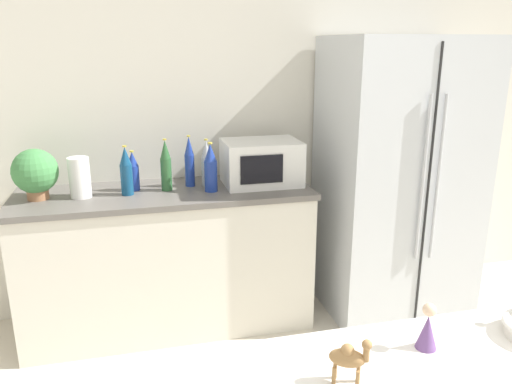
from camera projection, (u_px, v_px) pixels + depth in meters
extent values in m
cube|color=silver|center=(231.00, 121.00, 3.38)|extent=(8.00, 0.06, 2.55)
cube|color=silver|center=(169.00, 261.00, 3.20)|extent=(1.77, 0.60, 0.88)
cube|color=#66605B|center=(165.00, 193.00, 3.07)|extent=(1.80, 0.63, 0.03)
cube|color=silver|center=(397.00, 178.00, 3.33)|extent=(0.94, 0.73, 1.83)
cube|color=black|center=(427.00, 194.00, 2.99)|extent=(0.01, 0.01, 1.76)
cylinder|color=#B2B5BA|center=(423.00, 180.00, 2.94)|extent=(0.02, 0.02, 1.01)
cylinder|color=#B2B5BA|center=(438.00, 179.00, 2.96)|extent=(0.02, 0.02, 1.01)
cube|color=silver|center=(392.00, 384.00, 1.33)|extent=(1.71, 0.52, 0.03)
cylinder|color=#9E6B47|center=(38.00, 193.00, 2.89)|extent=(0.12, 0.12, 0.07)
sphere|color=#478E4C|center=(35.00, 171.00, 2.85)|extent=(0.26, 0.26, 0.26)
cylinder|color=white|center=(80.00, 177.00, 2.90)|extent=(0.12, 0.12, 0.24)
cube|color=white|center=(261.00, 162.00, 3.18)|extent=(0.48, 0.36, 0.28)
cube|color=black|center=(262.00, 169.00, 3.00)|extent=(0.26, 0.01, 0.17)
cylinder|color=navy|center=(133.00, 178.00, 3.06)|extent=(0.07, 0.07, 0.15)
cone|color=navy|center=(132.00, 159.00, 3.02)|extent=(0.07, 0.07, 0.09)
cylinder|color=gold|center=(132.00, 151.00, 3.01)|extent=(0.03, 0.03, 0.01)
cylinder|color=navy|center=(127.00, 180.00, 2.96)|extent=(0.07, 0.07, 0.19)
cone|color=navy|center=(125.00, 156.00, 2.92)|extent=(0.07, 0.07, 0.10)
cylinder|color=gold|center=(124.00, 146.00, 2.90)|extent=(0.03, 0.03, 0.01)
cylinder|color=#2D6033|center=(166.00, 174.00, 3.05)|extent=(0.07, 0.07, 0.20)
cone|color=#2D6033|center=(165.00, 149.00, 3.01)|extent=(0.06, 0.06, 0.11)
cylinder|color=gold|center=(165.00, 139.00, 2.99)|extent=(0.02, 0.02, 0.01)
cylinder|color=navy|center=(190.00, 170.00, 3.14)|extent=(0.06, 0.06, 0.20)
cone|color=navy|center=(189.00, 146.00, 3.10)|extent=(0.06, 0.06, 0.11)
cylinder|color=gold|center=(188.00, 136.00, 3.08)|extent=(0.02, 0.02, 0.01)
cylinder|color=navy|center=(211.00, 176.00, 3.03)|extent=(0.08, 0.08, 0.19)
cone|color=navy|center=(210.00, 152.00, 2.99)|extent=(0.08, 0.08, 0.11)
cylinder|color=gold|center=(210.00, 143.00, 2.97)|extent=(0.03, 0.03, 0.01)
cylinder|color=#B2B7BC|center=(207.00, 171.00, 3.15)|extent=(0.06, 0.06, 0.19)
cone|color=#B2B7BC|center=(206.00, 149.00, 3.11)|extent=(0.06, 0.06, 0.11)
cylinder|color=gold|center=(206.00, 140.00, 3.09)|extent=(0.02, 0.02, 0.01)
ellipsoid|color=olive|center=(347.00, 358.00, 1.28)|extent=(0.11, 0.09, 0.05)
sphere|color=olive|center=(348.00, 351.00, 1.28)|extent=(0.04, 0.04, 0.04)
cylinder|color=olive|center=(366.00, 353.00, 1.27)|extent=(0.02, 0.02, 0.05)
sphere|color=olive|center=(367.00, 345.00, 1.26)|extent=(0.03, 0.03, 0.03)
cylinder|color=olive|center=(358.00, 373.00, 1.30)|extent=(0.01, 0.01, 0.05)
cylinder|color=olive|center=(358.00, 380.00, 1.28)|extent=(0.01, 0.01, 0.05)
cylinder|color=olive|center=(335.00, 369.00, 1.32)|extent=(0.01, 0.01, 0.05)
cylinder|color=olive|center=(334.00, 376.00, 1.29)|extent=(0.01, 0.01, 0.05)
cone|color=#6B4784|center=(427.00, 332.00, 1.44)|extent=(0.06, 0.06, 0.10)
sphere|color=beige|center=(430.00, 310.00, 1.42)|extent=(0.04, 0.04, 0.04)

